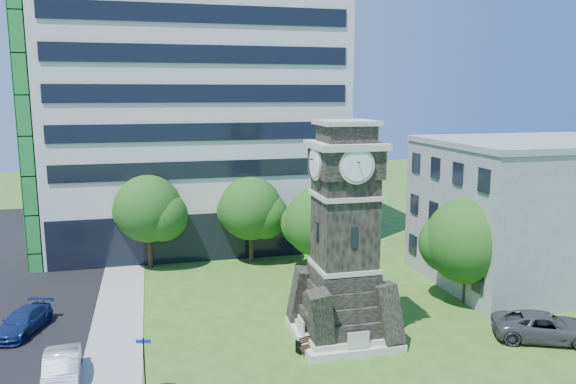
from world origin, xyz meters
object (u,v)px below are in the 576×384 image
object	(u,v)px
street_sign	(144,359)
car_street_mid	(62,371)
clock_tower	(344,247)
car_street_north	(23,322)
park_bench	(313,343)
car_east_lot	(545,327)

from	to	relation	value
street_sign	car_street_mid	bearing A→B (deg)	167.56
clock_tower	car_street_north	distance (m)	18.99
clock_tower	park_bench	xyz separation A→B (m)	(-2.14, -1.36, -4.79)
car_east_lot	clock_tower	bearing A→B (deg)	97.16
car_street_north	car_east_lot	distance (m)	29.67
car_street_mid	car_street_north	bearing A→B (deg)	109.17
car_street_mid	park_bench	bearing A→B (deg)	-2.18
clock_tower	car_street_mid	world-z (taller)	clock_tower
car_east_lot	street_sign	size ratio (longest dim) A/B	2.02
park_bench	street_sign	bearing A→B (deg)	174.07
clock_tower	park_bench	bearing A→B (deg)	-147.58
car_street_north	park_bench	distance (m)	16.83
street_sign	park_bench	bearing A→B (deg)	27.31
clock_tower	park_bench	distance (m)	5.42
car_east_lot	park_bench	xyz separation A→B (m)	(-12.97, 1.72, -0.29)
clock_tower	car_street_mid	bearing A→B (deg)	-172.57
car_street_mid	car_east_lot	distance (m)	25.52
clock_tower	car_street_mid	xyz separation A→B (m)	(-14.66, -1.91, -4.52)
clock_tower	park_bench	size ratio (longest dim) A/B	6.84
car_street_north	car_east_lot	size ratio (longest dim) A/B	0.81
park_bench	street_sign	world-z (taller)	street_sign
car_street_mid	street_sign	xyz separation A→B (m)	(3.83, -1.77, 0.97)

